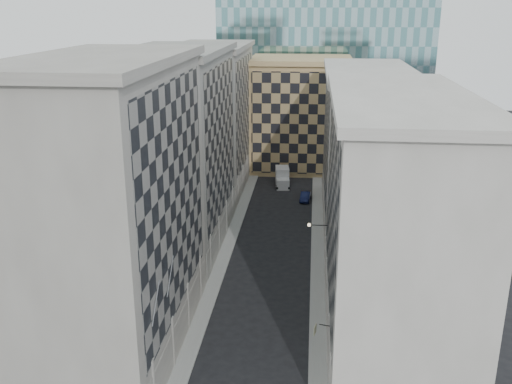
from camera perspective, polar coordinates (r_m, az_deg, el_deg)
The scene contains 14 objects.
sidewalk_west at distance 65.76m, azimuth -3.06°, elevation -6.07°, with size 1.50×100.00×0.15m, color gray.
sidewalk_east at distance 65.08m, azimuth 6.18°, elevation -6.42°, with size 1.50×100.00×0.15m, color gray.
bldg_left_a at distance 45.59m, azimuth -13.98°, elevation -1.89°, with size 10.80×22.80×23.70m.
bldg_left_b at distance 65.93m, azimuth -7.68°, elevation 4.22°, with size 10.80×22.80×22.70m.
bldg_left_c at distance 87.09m, azimuth -4.37°, elevation 7.39°, with size 10.80×22.80×21.70m.
bldg_right_a at distance 47.74m, azimuth 13.40°, elevation -2.84°, with size 10.80×26.80×20.70m.
bldg_right_b at distance 73.57m, azimuth 10.83°, elevation 4.33°, with size 10.80×28.80×19.70m.
tan_block at distance 98.73m, azimuth 4.42°, elevation 7.84°, with size 16.80×14.80×18.80m.
church_tower at distance 111.31m, azimuth 3.77°, elevation 18.09°, with size 7.20×7.20×51.50m.
flagpoles_left at distance 41.30m, azimuth -9.25°, elevation -9.53°, with size 0.10×6.33×2.33m.
bracket_lamp at distance 57.16m, azimuth 5.52°, elevation -3.30°, with size 1.98×0.36×0.36m.
box_truck at distance 89.66m, azimuth 2.65°, elevation 1.40°, with size 2.56×5.25×2.78m.
dark_car at distance 83.05m, azimuth 4.96°, elevation -0.44°, with size 1.36×3.89×1.28m, color #0E1436.
shop_sign at distance 44.36m, azimuth 6.01°, elevation -13.48°, with size 1.21×0.71×0.79m.
Camera 1 is at (4.24, -29.22, 27.03)m, focal length 40.00 mm.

